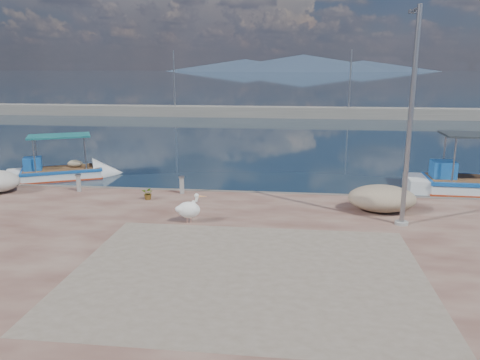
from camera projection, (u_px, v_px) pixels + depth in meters
The scene contains 13 objects.
ground at pixel (226, 246), 15.11m from camera, with size 1400.00×1400.00×0.00m, color #162635.
quay at pixel (182, 347), 9.26m from camera, with size 44.00×22.00×0.50m, color #542D24.
quay_patch at pixel (247, 273), 11.98m from camera, with size 9.00×7.00×0.01m, color gray.
breakwater at pixel (277, 112), 53.57m from camera, with size 120.00×2.20×7.50m.
mountains at pixel (299, 64), 639.60m from camera, with size 370.00×280.00×22.00m.
boat_left at pixel (61, 174), 24.33m from camera, with size 5.70×4.02×2.63m.
boat_right at pixel (477, 187), 21.59m from camera, with size 6.66×2.39×3.17m.
pelican at pixel (189, 209), 15.77m from camera, with size 1.07×0.71×1.02m.
lamp_post at pixel (410, 126), 14.95m from camera, with size 0.44×0.96×7.00m.
bollard_near at pixel (182, 184), 19.44m from camera, with size 0.25×0.25×0.75m.
bollard_far at pixel (78, 182), 19.78m from camera, with size 0.24×0.24×0.74m.
potted_plant at pixel (148, 193), 18.60m from camera, with size 0.46×0.40×0.52m, color #33722D.
net_pile_c at pixel (382, 198), 17.05m from camera, with size 2.44×1.75×0.96m, color #BEA88D.
Camera 1 is at (2.12, -14.02, 5.65)m, focal length 35.00 mm.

